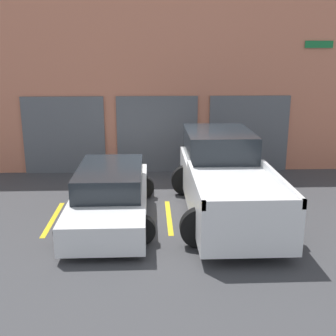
{
  "coord_description": "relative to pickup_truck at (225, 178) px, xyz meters",
  "views": [
    {
      "loc": [
        -0.44,
        -10.65,
        3.88
      ],
      "look_at": [
        0.0,
        -0.61,
        1.1
      ],
      "focal_mm": 45.0,
      "sensor_mm": 36.0,
      "label": 1
    }
  ],
  "objects": [
    {
      "name": "parking_stripe_left",
      "position": [
        -1.39,
        -0.3,
        -0.87
      ],
      "size": [
        0.12,
        2.2,
        0.01
      ],
      "primitive_type": "cube",
      "color": "gold",
      "rests_on": "ground"
    },
    {
      "name": "shophouse_building",
      "position": [
        -1.4,
        4.1,
        1.94
      ],
      "size": [
        17.94,
        0.68,
        5.71
      ],
      "color": "#D17A5B",
      "rests_on": "ground"
    },
    {
      "name": "parking_stripe_far_left",
      "position": [
        -4.18,
        -0.3,
        -0.87
      ],
      "size": [
        0.12,
        2.2,
        0.01
      ],
      "primitive_type": "cube",
      "color": "gold",
      "rests_on": "ground"
    },
    {
      "name": "pickup_truck",
      "position": [
        0.0,
        0.0,
        0.0
      ],
      "size": [
        2.5,
        5.28,
        1.86
      ],
      "color": "white",
      "rests_on": "ground"
    },
    {
      "name": "ground_plane",
      "position": [
        -1.39,
        0.81,
        -0.87
      ],
      "size": [
        28.0,
        28.0,
        0.0
      ],
      "primitive_type": "plane",
      "color": "#3D3D3F"
    },
    {
      "name": "parking_stripe_centre",
      "position": [
        1.39,
        -0.3,
        -0.87
      ],
      "size": [
        0.12,
        2.2,
        0.01
      ],
      "primitive_type": "cube",
      "color": "gold",
      "rests_on": "ground"
    },
    {
      "name": "sedan_white",
      "position": [
        -2.79,
        -0.27,
        -0.28
      ],
      "size": [
        2.1,
        4.63,
        1.25
      ],
      "color": "white",
      "rests_on": "ground"
    }
  ]
}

